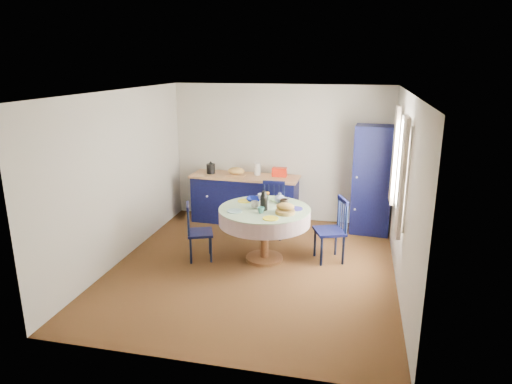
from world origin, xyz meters
TOP-DOWN VIEW (x-y plane):
  - floor at (0.00, 0.00)m, footprint 4.50×4.50m
  - ceiling at (0.00, 0.00)m, footprint 4.50×4.50m
  - wall_back at (0.00, 2.25)m, footprint 4.00×0.02m
  - wall_left at (-2.00, 0.00)m, footprint 0.02×4.50m
  - wall_right at (2.00, 0.00)m, footprint 0.02×4.50m
  - window at (1.95, 0.30)m, footprint 0.10×1.74m
  - kitchen_counter at (-0.60, 1.90)m, footprint 2.00×0.69m
  - pantry_cabinet at (1.66, 1.85)m, footprint 0.69×0.51m
  - dining_table at (0.11, 0.30)m, footprint 1.35×1.35m
  - chair_left at (-0.88, 0.12)m, footprint 0.49×0.50m
  - chair_far at (0.03, 1.30)m, footprint 0.42×0.41m
  - chair_right at (1.09, 0.52)m, footprint 0.54×0.55m
  - mug_a at (-0.04, 0.29)m, footprint 0.12×0.12m
  - mug_b at (0.10, 0.07)m, footprint 0.10×0.10m
  - mug_c at (0.36, 0.51)m, footprint 0.12×0.12m
  - mug_d at (-0.03, 0.69)m, footprint 0.11×0.11m
  - cobalt_bowl at (-0.12, 0.60)m, footprint 0.24×0.24m

SIDE VIEW (x-z plane):
  - floor at x=0.00m, z-range 0.00..0.00m
  - chair_left at x=-0.88m, z-range 0.01..0.88m
  - kitchen_counter at x=-0.60m, z-range -0.10..1.02m
  - chair_far at x=0.03m, z-range 0.01..0.94m
  - chair_right at x=1.09m, z-range 0.01..0.97m
  - dining_table at x=0.11m, z-range 0.14..1.24m
  - cobalt_bowl at x=-0.12m, z-range 0.82..0.88m
  - mug_b at x=0.10m, z-range 0.82..0.91m
  - mug_c at x=0.36m, z-range 0.82..0.91m
  - mug_a at x=-0.04m, z-range 0.82..0.91m
  - mug_d at x=-0.03m, z-range 0.82..0.92m
  - pantry_cabinet at x=1.66m, z-range 0.00..1.87m
  - wall_back at x=0.00m, z-range 0.00..2.50m
  - wall_left at x=-2.00m, z-range 0.00..2.50m
  - wall_right at x=2.00m, z-range 0.00..2.50m
  - window at x=1.95m, z-range 0.80..2.25m
  - ceiling at x=0.00m, z-range 2.50..2.50m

